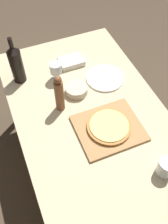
{
  "coord_description": "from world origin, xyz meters",
  "views": [
    {
      "loc": [
        -0.41,
        -0.9,
        2.03
      ],
      "look_at": [
        -0.05,
        -0.03,
        0.79
      ],
      "focal_mm": 42.0,
      "sensor_mm": 36.0,
      "label": 1
    }
  ],
  "objects_px": {
    "wine_bottle": "(16,64)",
    "small_bowl": "(77,90)",
    "pizza": "(109,126)",
    "wine_glass": "(56,69)",
    "pepper_mill": "(59,94)"
  },
  "relations": [
    {
      "from": "pizza",
      "to": "wine_glass",
      "type": "xyz_separation_m",
      "value": [
        -0.15,
        0.51,
        0.06
      ]
    },
    {
      "from": "pizza",
      "to": "small_bowl",
      "type": "xyz_separation_m",
      "value": [
        -0.07,
        0.34,
        -0.0
      ]
    },
    {
      "from": "wine_bottle",
      "to": "pepper_mill",
      "type": "relative_size",
      "value": 1.25
    },
    {
      "from": "wine_bottle",
      "to": "small_bowl",
      "type": "distance_m",
      "value": 0.42
    },
    {
      "from": "pizza",
      "to": "small_bowl",
      "type": "height_order",
      "value": "small_bowl"
    },
    {
      "from": "pizza",
      "to": "wine_glass",
      "type": "distance_m",
      "value": 0.54
    },
    {
      "from": "pizza",
      "to": "pepper_mill",
      "type": "xyz_separation_m",
      "value": [
        -0.21,
        0.26,
        0.1
      ]
    },
    {
      "from": "wine_glass",
      "to": "small_bowl",
      "type": "bearing_deg",
      "value": -64.18
    },
    {
      "from": "pizza",
      "to": "pepper_mill",
      "type": "distance_m",
      "value": 0.35
    },
    {
      "from": "pizza",
      "to": "wine_glass",
      "type": "height_order",
      "value": "wine_glass"
    },
    {
      "from": "pizza",
      "to": "wine_bottle",
      "type": "xyz_separation_m",
      "value": [
        -0.39,
        0.6,
        0.11
      ]
    },
    {
      "from": "pepper_mill",
      "to": "wine_glass",
      "type": "distance_m",
      "value": 0.26
    },
    {
      "from": "wine_bottle",
      "to": "pizza",
      "type": "bearing_deg",
      "value": -57.14
    },
    {
      "from": "wine_bottle",
      "to": "small_bowl",
      "type": "relative_size",
      "value": 2.34
    },
    {
      "from": "wine_bottle",
      "to": "small_bowl",
      "type": "height_order",
      "value": "wine_bottle"
    }
  ]
}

